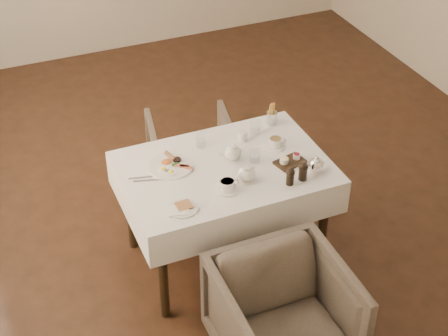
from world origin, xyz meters
TOP-DOWN VIEW (x-y plane):
  - table at (-0.52, -0.84)m, footprint 1.28×0.88m
  - armchair_near at (-0.56, -1.75)m, footprint 0.72×0.74m
  - armchair_far at (-0.44, 0.00)m, footprint 0.71×0.73m
  - breakfast_plate at (-0.83, -0.71)m, footprint 0.28×0.28m
  - side_plate at (-0.91, -1.13)m, footprint 0.19×0.18m
  - teapot_centre at (-0.45, -0.79)m, footprint 0.18×0.15m
  - teapot_front at (-0.46, -1.02)m, footprint 0.17×0.15m
  - creamer at (-0.30, -0.62)m, footprint 0.06×0.06m
  - teacup_near at (-0.60, -1.06)m, footprint 0.14×0.14m
  - teacup_far at (-0.14, -0.77)m, footprint 0.13×0.13m
  - glass_left at (-0.58, -0.58)m, footprint 0.08×0.08m
  - glass_mid at (-0.33, -0.86)m, footprint 0.07×0.07m
  - glass_right at (-0.19, -0.57)m, footprint 0.07×0.07m
  - condiment_board at (-0.14, -0.96)m, footprint 0.20×0.16m
  - pepper_mill_left at (-0.24, -1.15)m, footprint 0.06×0.06m
  - pepper_mill_right at (-0.14, -1.14)m, footprint 0.06×0.06m
  - silver_pot at (-0.04, -1.11)m, footprint 0.12×0.10m
  - fries_cup at (-0.04, -0.51)m, footprint 0.07×0.07m
  - cutlery_fork at (-1.01, -0.76)m, footprint 0.20×0.06m
  - cutlery_knife at (-1.00, -0.80)m, footprint 0.19×0.07m

SIDE VIEW (x-z plane):
  - armchair_far at x=-0.44m, z-range 0.00..0.57m
  - armchair_near at x=-0.56m, z-range 0.00..0.66m
  - table at x=-0.52m, z-range 0.26..1.02m
  - cutlery_knife at x=-1.00m, z-range 0.76..0.76m
  - cutlery_fork at x=-1.01m, z-range 0.76..0.76m
  - side_plate at x=-0.91m, z-range 0.75..0.77m
  - breakfast_plate at x=-0.83m, z-range 0.75..0.78m
  - condiment_board at x=-0.14m, z-range 0.75..0.79m
  - teacup_far at x=-0.14m, z-range 0.75..0.82m
  - teacup_near at x=-0.60m, z-range 0.75..0.82m
  - creamer at x=-0.30m, z-range 0.76..0.83m
  - glass_left at x=-0.58m, z-range 0.76..0.84m
  - glass_mid at x=-0.33m, z-range 0.76..0.85m
  - glass_right at x=-0.19m, z-range 0.76..0.85m
  - pepper_mill_left at x=-0.24m, z-range 0.76..0.87m
  - teapot_front at x=-0.46m, z-range 0.76..0.87m
  - silver_pot at x=-0.04m, z-range 0.76..0.87m
  - teapot_centre at x=-0.45m, z-range 0.76..0.88m
  - pepper_mill_right at x=-0.14m, z-range 0.76..0.88m
  - fries_cup at x=-0.04m, z-range 0.75..0.90m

